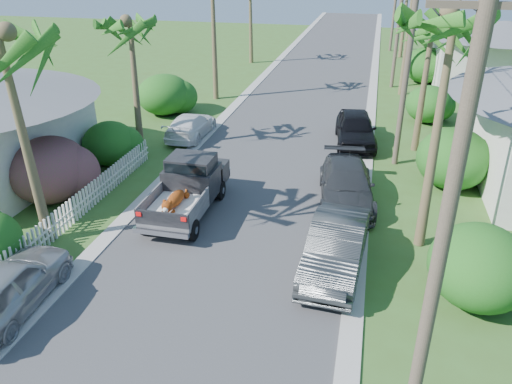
% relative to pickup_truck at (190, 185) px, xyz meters
% --- Properties ---
extents(ground, '(120.00, 120.00, 0.00)m').
position_rel_pickup_truck_xyz_m(ground, '(2.20, -6.54, -1.01)').
color(ground, '#3A5B22').
rests_on(ground, ground).
extents(road, '(8.00, 100.00, 0.02)m').
position_rel_pickup_truck_xyz_m(road, '(2.20, 18.46, -1.00)').
color(road, '#38383A').
rests_on(road, ground).
extents(curb_left, '(0.60, 100.00, 0.06)m').
position_rel_pickup_truck_xyz_m(curb_left, '(-2.10, 18.46, -0.98)').
color(curb_left, '#A5A39E').
rests_on(curb_left, ground).
extents(curb_right, '(0.60, 100.00, 0.06)m').
position_rel_pickup_truck_xyz_m(curb_right, '(6.50, 18.46, -0.98)').
color(curb_right, '#A5A39E').
rests_on(curb_right, ground).
extents(pickup_truck, '(1.98, 5.12, 2.06)m').
position_rel_pickup_truck_xyz_m(pickup_truck, '(0.00, 0.00, 0.00)').
color(pickup_truck, black).
rests_on(pickup_truck, ground).
extents(parked_car_rn, '(1.95, 4.84, 1.56)m').
position_rel_pickup_truck_xyz_m(parked_car_rn, '(5.80, -2.89, -0.23)').
color(parked_car_rn, '#303335').
rests_on(parked_car_rn, ground).
extents(parked_car_rm, '(2.65, 5.29, 1.47)m').
position_rel_pickup_truck_xyz_m(parked_car_rm, '(5.80, 1.92, -0.27)').
color(parked_car_rm, '#2D2F32').
rests_on(parked_car_rm, ground).
extents(parked_car_rf, '(2.48, 5.00, 1.64)m').
position_rel_pickup_truck_xyz_m(parked_car_rf, '(5.80, 8.68, -0.19)').
color(parked_car_rf, black).
rests_on(parked_car_rf, ground).
extents(parked_car_ln, '(2.02, 4.52, 1.51)m').
position_rel_pickup_truck_xyz_m(parked_car_ln, '(-2.80, -6.90, -0.25)').
color(parked_car_ln, '#AAADB1').
rests_on(parked_car_ln, ground).
extents(parked_car_lf, '(1.79, 4.35, 1.26)m').
position_rel_pickup_truck_xyz_m(parked_car_lf, '(-2.80, 7.77, -0.38)').
color(parked_car_lf, white).
rests_on(parked_car_lf, ground).
extents(palm_l_a, '(4.40, 4.40, 8.20)m').
position_rel_pickup_truck_xyz_m(palm_l_a, '(-4.00, -3.54, 5.92)').
color(palm_l_a, brown).
rests_on(palm_l_a, ground).
extents(palm_l_b, '(4.40, 4.40, 7.40)m').
position_rel_pickup_truck_xyz_m(palm_l_b, '(-4.60, 5.46, 5.14)').
color(palm_l_b, brown).
rests_on(palm_l_b, ground).
extents(palm_r_a, '(4.40, 4.40, 8.70)m').
position_rel_pickup_truck_xyz_m(palm_r_a, '(8.50, -0.54, 6.41)').
color(palm_r_a, brown).
rests_on(palm_r_a, ground).
extents(palm_r_b, '(4.40, 4.40, 7.20)m').
position_rel_pickup_truck_xyz_m(palm_r_b, '(8.80, 8.46, 4.94)').
color(palm_r_b, brown).
rests_on(palm_r_b, ground).
extents(shrub_l_b, '(3.00, 3.30, 2.60)m').
position_rel_pickup_truck_xyz_m(shrub_l_b, '(-5.60, -0.54, 0.29)').
color(shrub_l_b, '#AA1857').
rests_on(shrub_l_b, ground).
extents(shrub_l_c, '(2.40, 2.64, 2.00)m').
position_rel_pickup_truck_xyz_m(shrub_l_c, '(-5.20, 3.46, -0.01)').
color(shrub_l_c, '#1D4E16').
rests_on(shrub_l_c, ground).
extents(shrub_l_d, '(3.20, 3.52, 2.40)m').
position_rel_pickup_truck_xyz_m(shrub_l_d, '(-5.80, 11.46, 0.19)').
color(shrub_l_d, '#1D4E16').
rests_on(shrub_l_d, ground).
extents(shrub_r_a, '(2.80, 3.08, 2.30)m').
position_rel_pickup_truck_xyz_m(shrub_r_a, '(9.80, -3.54, 0.14)').
color(shrub_r_a, '#1D4E16').
rests_on(shrub_r_a, ground).
extents(shrub_r_b, '(3.00, 3.30, 2.50)m').
position_rel_pickup_truck_xyz_m(shrub_r_b, '(10.00, 4.46, 0.24)').
color(shrub_r_b, '#1D4E16').
rests_on(shrub_r_b, ground).
extents(shrub_r_c, '(2.60, 2.86, 2.10)m').
position_rel_pickup_truck_xyz_m(shrub_r_c, '(9.70, 13.46, 0.04)').
color(shrub_r_c, '#1D4E16').
rests_on(shrub_r_c, ground).
extents(shrub_r_d, '(3.20, 3.52, 2.60)m').
position_rel_pickup_truck_xyz_m(shrub_r_d, '(10.20, 23.46, 0.29)').
color(shrub_r_d, '#1D4E16').
rests_on(shrub_r_d, ground).
extents(picket_fence, '(0.10, 11.00, 1.00)m').
position_rel_pickup_truck_xyz_m(picket_fence, '(-3.80, -1.04, -0.51)').
color(picket_fence, white).
rests_on(picket_fence, ground).
extents(house_right_far, '(9.00, 8.00, 4.60)m').
position_rel_pickup_truck_xyz_m(house_right_far, '(15.20, 23.46, 1.11)').
color(house_right_far, silver).
rests_on(house_right_far, ground).
extents(utility_pole_a, '(1.60, 0.26, 9.00)m').
position_rel_pickup_truck_xyz_m(utility_pole_a, '(7.80, -8.54, 3.59)').
color(utility_pole_a, brown).
rests_on(utility_pole_a, ground).
extents(utility_pole_b, '(1.60, 0.26, 9.00)m').
position_rel_pickup_truck_xyz_m(utility_pole_b, '(7.80, 6.46, 3.59)').
color(utility_pole_b, brown).
rests_on(utility_pole_b, ground).
extents(utility_pole_c, '(1.60, 0.26, 9.00)m').
position_rel_pickup_truck_xyz_m(utility_pole_c, '(7.80, 21.46, 3.59)').
color(utility_pole_c, brown).
rests_on(utility_pole_c, ground).
extents(utility_pole_d, '(1.60, 0.26, 9.00)m').
position_rel_pickup_truck_xyz_m(utility_pole_d, '(7.80, 36.46, 3.59)').
color(utility_pole_d, brown).
rests_on(utility_pole_d, ground).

